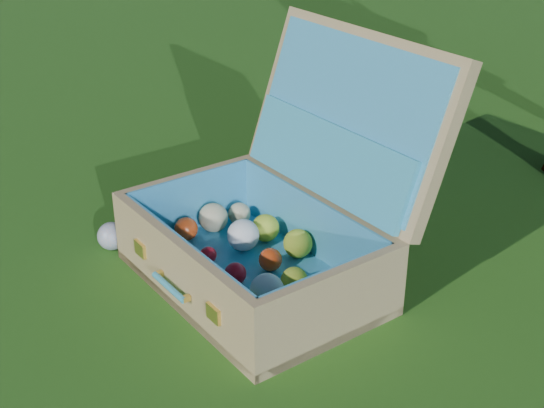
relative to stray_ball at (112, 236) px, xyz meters
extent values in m
plane|color=#215114|center=(0.41, 0.13, -0.04)|extent=(60.00, 60.00, 0.00)
sphere|color=#4782B9|center=(0.00, 0.00, 0.00)|extent=(0.07, 0.07, 0.07)
cube|color=tan|center=(0.38, 0.08, -0.02)|extent=(0.68, 0.55, 0.02)
cube|color=tan|center=(0.32, -0.10, 0.05)|extent=(0.57, 0.20, 0.18)
cube|color=tan|center=(0.43, 0.25, 0.05)|extent=(0.57, 0.20, 0.18)
cube|color=tan|center=(0.11, 0.16, 0.05)|extent=(0.12, 0.34, 0.18)
cube|color=tan|center=(0.65, -0.01, 0.05)|extent=(0.12, 0.34, 0.18)
cube|color=teal|center=(0.38, 0.08, -0.01)|extent=(0.62, 0.49, 0.01)
cube|color=teal|center=(0.33, -0.08, 0.06)|extent=(0.52, 0.17, 0.15)
cube|color=teal|center=(0.43, 0.24, 0.06)|extent=(0.52, 0.17, 0.15)
cube|color=teal|center=(0.12, 0.16, 0.06)|extent=(0.11, 0.33, 0.15)
cube|color=teal|center=(0.64, 0.00, 0.06)|extent=(0.11, 0.33, 0.15)
cube|color=tan|center=(0.46, 0.34, 0.32)|extent=(0.61, 0.33, 0.38)
cube|color=teal|center=(0.46, 0.32, 0.33)|extent=(0.55, 0.28, 0.33)
cube|color=teal|center=(0.44, 0.28, 0.23)|extent=(0.52, 0.22, 0.16)
cube|color=#F2C659|center=(0.17, -0.06, 0.05)|extent=(0.04, 0.02, 0.03)
cube|color=#F2C659|center=(0.47, -0.16, 0.05)|extent=(0.04, 0.02, 0.03)
cylinder|color=teal|center=(0.32, -0.12, 0.04)|extent=(0.13, 0.05, 0.01)
cube|color=#F2C659|center=(0.26, -0.10, 0.04)|extent=(0.02, 0.02, 0.01)
cube|color=#F2C659|center=(0.37, -0.13, 0.04)|extent=(0.02, 0.02, 0.01)
sphere|color=#0D1A43|center=(0.13, 0.02, 0.02)|extent=(0.06, 0.06, 0.06)
sphere|color=gold|center=(0.24, 0.00, 0.02)|extent=(0.07, 0.07, 0.07)
sphere|color=silver|center=(0.34, -0.05, 0.02)|extent=(0.06, 0.06, 0.06)
sphere|color=#B9CB31|center=(0.46, -0.08, 0.03)|extent=(0.07, 0.07, 0.07)
sphere|color=#0D1A43|center=(0.56, -0.11, 0.03)|extent=(0.08, 0.08, 0.08)
sphere|color=#F34514|center=(0.15, 0.11, 0.02)|extent=(0.06, 0.06, 0.06)
sphere|color=red|center=(0.27, 0.06, 0.01)|extent=(0.04, 0.04, 0.04)
sphere|color=red|center=(0.37, 0.03, 0.02)|extent=(0.05, 0.05, 0.05)
sphere|color=silver|center=(0.48, 0.00, 0.03)|extent=(0.07, 0.07, 0.07)
sphere|color=#B9CB31|center=(0.58, -0.03, 0.02)|extent=(0.06, 0.06, 0.06)
sphere|color=#C9BC8D|center=(0.18, 0.18, 0.03)|extent=(0.07, 0.07, 0.07)
sphere|color=silver|center=(0.29, 0.16, 0.03)|extent=(0.08, 0.08, 0.08)
sphere|color=#F34514|center=(0.40, 0.12, 0.02)|extent=(0.05, 0.05, 0.05)
sphere|color=#B9CB31|center=(0.50, 0.08, 0.02)|extent=(0.06, 0.06, 0.06)
sphere|color=gold|center=(0.62, 0.06, 0.03)|extent=(0.08, 0.08, 0.08)
sphere|color=#C9BC8D|center=(0.20, 0.25, 0.02)|extent=(0.06, 0.06, 0.06)
sphere|color=#B9CB31|center=(0.31, 0.22, 0.03)|extent=(0.07, 0.07, 0.07)
sphere|color=#B9CB31|center=(0.42, 0.21, 0.03)|extent=(0.07, 0.07, 0.07)
camera|label=1|loc=(1.30, -1.08, 0.92)|focal=50.00mm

